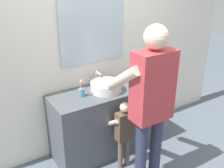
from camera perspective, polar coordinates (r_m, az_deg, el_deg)
The scene contains 8 objects.
ground_plane at distance 3.40m, azimuth 1.42°, elevation -16.34°, with size 14.00×14.00×0.00m, color slate.
back_wall at distance 3.25m, azimuth -4.51°, elevation 8.71°, with size 4.40×0.10×2.70m.
vanity_cabinet at distance 3.36m, azimuth -1.39°, elevation -7.97°, with size 1.36×0.54×0.85m, color #4C5156.
sink_basin at distance 3.11m, azimuth -1.29°, elevation -0.55°, with size 0.38×0.38×0.11m.
faucet at distance 3.28m, azimuth -3.34°, elevation 1.21°, with size 0.18×0.14×0.18m.
toothbrush_cup at distance 3.00m, azimuth -6.62°, elevation -1.75°, with size 0.07×0.07×0.21m.
child_toddler at distance 3.02m, azimuth 2.60°, elevation -9.89°, with size 0.27×0.27×0.86m.
adult_parent at distance 2.59m, azimuth 8.48°, elevation -2.54°, with size 0.54×0.57×1.76m.
Camera 1 is at (-1.47, -2.15, 2.19)m, focal length 41.93 mm.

